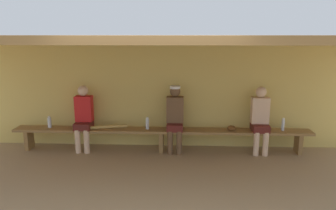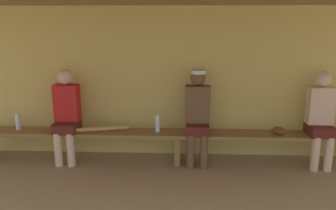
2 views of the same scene
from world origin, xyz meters
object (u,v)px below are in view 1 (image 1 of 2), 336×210
water_bottle_green (147,123)px  water_bottle_blue (283,125)px  bench (161,133)px  water_bottle_clear (49,122)px  player_near_post (175,116)px  player_in_red (84,115)px  baseball_bat (106,127)px  player_middle (260,117)px  baseball_glove_dark_brown (232,128)px

water_bottle_green → water_bottle_blue: 2.71m
bench → water_bottle_clear: bearing=179.5°
player_near_post → player_in_red: player_near_post is taller
player_near_post → baseball_bat: player_near_post is taller
bench → player_middle: (1.96, 0.00, 0.34)m
bench → player_middle: player_middle is taller
water_bottle_green → baseball_glove_dark_brown: bearing=-0.4°
water_bottle_green → water_bottle_clear: water_bottle_green is taller
bench → water_bottle_green: (-0.28, 0.01, 0.19)m
water_bottle_clear → player_in_red: bearing=-1.4°
bench → baseball_glove_dark_brown: size_ratio=25.00×
water_bottle_green → water_bottle_clear: 2.02m
water_bottle_green → water_bottle_clear: (-2.02, 0.01, -0.00)m
player_middle → water_bottle_blue: player_middle is taller
player_in_red → player_middle: (3.54, 0.00, 0.00)m
player_near_post → bench: bearing=-179.3°
player_middle → water_bottle_clear: 4.27m
water_bottle_blue → bench: bearing=-179.3°
baseball_glove_dark_brown → baseball_bat: (-2.54, 0.00, -0.01)m
player_in_red → water_bottle_clear: 0.74m
bench → player_near_post: bearing=0.7°
water_bottle_blue → player_near_post: bearing=-179.3°
water_bottle_green → bench: bearing=-2.4°
bench → baseball_bat: (-1.13, -0.00, 0.11)m
water_bottle_green → baseball_bat: (-0.84, -0.01, -0.08)m
baseball_glove_dark_brown → player_middle: bearing=96.9°
baseball_bat → water_bottle_clear: bearing=164.6°
water_bottle_blue → baseball_glove_dark_brown: (-1.02, -0.03, -0.08)m
player_in_red → water_bottle_green: size_ratio=5.43×
player_near_post → water_bottle_blue: 2.16m
water_bottle_green → baseball_bat: bearing=-179.2°
bench → player_near_post: (0.28, 0.00, 0.36)m
bench → baseball_glove_dark_brown: baseball_glove_dark_brown is taller
baseball_bat → baseball_glove_dark_brown: bearing=-14.4°
player_middle → water_bottle_green: 2.25m
water_bottle_clear → baseball_glove_dark_brown: 3.71m
bench → water_bottle_clear: (-2.30, 0.02, 0.19)m
water_bottle_green → water_bottle_blue: (2.71, 0.02, 0.00)m
player_near_post → water_bottle_clear: 2.58m
bench → water_bottle_clear: water_bottle_clear is taller
bench → baseball_glove_dark_brown: bearing=-0.0°
player_near_post → water_bottle_green: (-0.56, 0.01, -0.17)m
water_bottle_green → water_bottle_clear: size_ratio=1.03×
player_near_post → water_bottle_clear: size_ratio=5.61×
water_bottle_clear → water_bottle_blue: (4.73, 0.01, 0.01)m
baseball_glove_dark_brown → player_near_post: bearing=-83.7°
bench → baseball_bat: baseball_bat is taller
player_near_post → water_bottle_clear: bearing=179.6°
water_bottle_green → baseball_bat: 0.85m
water_bottle_blue → baseball_bat: size_ratio=0.29×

